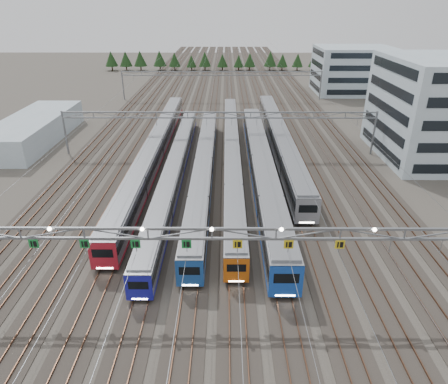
{
  "coord_description": "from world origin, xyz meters",
  "views": [
    {
      "loc": [
        1.2,
        -29.75,
        25.64
      ],
      "look_at": [
        0.98,
        16.32,
        3.5
      ],
      "focal_mm": 32.0,
      "sensor_mm": 36.0,
      "label": 1
    }
  ],
  "objects_px": {
    "train_c": "(204,167)",
    "train_d": "(232,151)",
    "train_b": "(176,167)",
    "gantry_mid": "(219,120)",
    "depot_bldg_north": "(353,70)",
    "train_a": "(155,148)",
    "train_e": "(261,166)",
    "west_shed": "(34,129)",
    "gantry_near": "(211,237)",
    "train_f": "(279,139)",
    "depot_bldg_mid": "(411,94)",
    "gantry_far": "(222,77)",
    "depot_bldg_south": "(438,109)"
  },
  "relations": [
    {
      "from": "train_b",
      "to": "train_d",
      "type": "height_order",
      "value": "train_d"
    },
    {
      "from": "train_b",
      "to": "train_c",
      "type": "height_order",
      "value": "train_c"
    },
    {
      "from": "depot_bldg_north",
      "to": "train_a",
      "type": "bearing_deg",
      "value": -130.96
    },
    {
      "from": "depot_bldg_north",
      "to": "west_shed",
      "type": "bearing_deg",
      "value": -148.12
    },
    {
      "from": "train_d",
      "to": "train_e",
      "type": "relative_size",
      "value": 1.2
    },
    {
      "from": "gantry_far",
      "to": "depot_bldg_mid",
      "type": "relative_size",
      "value": 3.52
    },
    {
      "from": "train_c",
      "to": "train_d",
      "type": "bearing_deg",
      "value": 59.39
    },
    {
      "from": "depot_bldg_north",
      "to": "gantry_far",
      "type": "bearing_deg",
      "value": -165.35
    },
    {
      "from": "gantry_far",
      "to": "west_shed",
      "type": "bearing_deg",
      "value": -134.88
    },
    {
      "from": "train_a",
      "to": "train_d",
      "type": "height_order",
      "value": "train_a"
    },
    {
      "from": "depot_bldg_south",
      "to": "depot_bldg_north",
      "type": "distance_m",
      "value": 56.26
    },
    {
      "from": "train_b",
      "to": "gantry_near",
      "type": "bearing_deg",
      "value": -76.9
    },
    {
      "from": "gantry_far",
      "to": "train_a",
      "type": "bearing_deg",
      "value": -103.12
    },
    {
      "from": "train_d",
      "to": "gantry_mid",
      "type": "distance_m",
      "value": 6.37
    },
    {
      "from": "train_a",
      "to": "depot_bldg_south",
      "type": "height_order",
      "value": "depot_bldg_south"
    },
    {
      "from": "depot_bldg_mid",
      "to": "depot_bldg_north",
      "type": "xyz_separation_m",
      "value": [
        -5.32,
        30.24,
        0.92
      ]
    },
    {
      "from": "train_e",
      "to": "gantry_far",
      "type": "xyz_separation_m",
      "value": [
        -6.75,
        56.82,
        4.06
      ]
    },
    {
      "from": "depot_bldg_mid",
      "to": "depot_bldg_north",
      "type": "relative_size",
      "value": 0.73
    },
    {
      "from": "train_f",
      "to": "gantry_mid",
      "type": "height_order",
      "value": "gantry_mid"
    },
    {
      "from": "train_e",
      "to": "west_shed",
      "type": "height_order",
      "value": "west_shed"
    },
    {
      "from": "train_b",
      "to": "train_d",
      "type": "relative_size",
      "value": 0.86
    },
    {
      "from": "depot_bldg_south",
      "to": "depot_bldg_mid",
      "type": "xyz_separation_m",
      "value": [
        6.84,
        25.97,
        -2.89
      ]
    },
    {
      "from": "train_a",
      "to": "train_f",
      "type": "height_order",
      "value": "train_f"
    },
    {
      "from": "train_f",
      "to": "train_a",
      "type": "bearing_deg",
      "value": -167.21
    },
    {
      "from": "train_e",
      "to": "depot_bldg_north",
      "type": "xyz_separation_m",
      "value": [
        32.89,
        67.18,
        4.35
      ]
    },
    {
      "from": "train_a",
      "to": "depot_bldg_mid",
      "type": "height_order",
      "value": "depot_bldg_mid"
    },
    {
      "from": "train_a",
      "to": "depot_bldg_south",
      "type": "xyz_separation_m",
      "value": [
        49.37,
        2.41,
        6.48
      ]
    },
    {
      "from": "train_a",
      "to": "train_f",
      "type": "distance_m",
      "value": 23.07
    },
    {
      "from": "train_b",
      "to": "train_c",
      "type": "relative_size",
      "value": 1.08
    },
    {
      "from": "train_d",
      "to": "west_shed",
      "type": "height_order",
      "value": "west_shed"
    },
    {
      "from": "gantry_mid",
      "to": "train_e",
      "type": "bearing_deg",
      "value": -60.27
    },
    {
      "from": "train_b",
      "to": "train_e",
      "type": "relative_size",
      "value": 1.03
    },
    {
      "from": "gantry_mid",
      "to": "depot_bldg_north",
      "type": "height_order",
      "value": "depot_bldg_north"
    },
    {
      "from": "train_b",
      "to": "depot_bldg_south",
      "type": "relative_size",
      "value": 2.69
    },
    {
      "from": "train_a",
      "to": "west_shed",
      "type": "bearing_deg",
      "value": 157.67
    },
    {
      "from": "west_shed",
      "to": "depot_bldg_north",
      "type": "bearing_deg",
      "value": 31.88
    },
    {
      "from": "train_f",
      "to": "depot_bldg_mid",
      "type": "bearing_deg",
      "value": 34.61
    },
    {
      "from": "gantry_mid",
      "to": "gantry_far",
      "type": "bearing_deg",
      "value": 90.0
    },
    {
      "from": "train_f",
      "to": "gantry_near",
      "type": "xyz_separation_m",
      "value": [
        -11.3,
        -41.97,
        4.8
      ]
    },
    {
      "from": "train_a",
      "to": "train_f",
      "type": "xyz_separation_m",
      "value": [
        22.5,
        5.11,
        0.12
      ]
    },
    {
      "from": "train_d",
      "to": "gantry_mid",
      "type": "relative_size",
      "value": 1.22
    },
    {
      "from": "train_f",
      "to": "gantry_mid",
      "type": "bearing_deg",
      "value": -170.65
    },
    {
      "from": "gantry_near",
      "to": "train_e",
      "type": "bearing_deg",
      "value": 76.49
    },
    {
      "from": "train_c",
      "to": "train_d",
      "type": "relative_size",
      "value": 0.8
    },
    {
      "from": "train_d",
      "to": "gantry_far",
      "type": "xyz_separation_m",
      "value": [
        -2.25,
        48.95,
        4.47
      ]
    },
    {
      "from": "gantry_far",
      "to": "depot_bldg_south",
      "type": "distance_m",
      "value": 59.67
    },
    {
      "from": "train_a",
      "to": "gantry_far",
      "type": "distance_m",
      "value": 49.73
    },
    {
      "from": "gantry_far",
      "to": "train_e",
      "type": "bearing_deg",
      "value": -83.23
    },
    {
      "from": "train_c",
      "to": "gantry_near",
      "type": "xyz_separation_m",
      "value": [
        2.2,
        -28.57,
        5.06
      ]
    },
    {
      "from": "gantry_mid",
      "to": "depot_bldg_north",
      "type": "xyz_separation_m",
      "value": [
        39.64,
        55.36,
        0.29
      ]
    }
  ]
}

